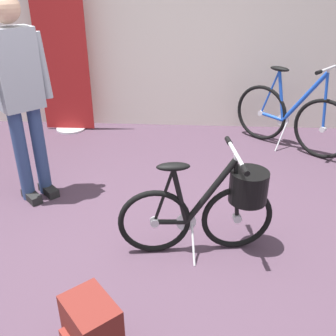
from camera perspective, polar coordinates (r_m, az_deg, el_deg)
The scene contains 7 objects.
ground_plane at distance 2.74m, azimuth -3.40°, elevation -13.58°, with size 8.12×8.12×0.00m, color #473342.
back_wall at distance 4.77m, azimuth 0.05°, elevation 22.70°, with size 8.12×0.10×2.82m, color silver.
floor_banner_stand at distance 4.82m, azimuth -15.21°, elevation 14.20°, with size 0.60×0.36×1.73m.
folding_bike_foreground at distance 2.65m, azimuth 7.02°, elevation -5.34°, with size 1.07×0.53×0.77m.
display_bike_left at distance 4.44m, azimuth 17.71°, elevation 7.20°, with size 1.08×0.92×0.96m.
visitor_near_wall at distance 3.29m, azimuth -21.09°, elevation 10.66°, with size 0.40×0.40×1.66m.
backpack_on_floor at distance 2.10m, azimuth -11.22°, elevation -22.97°, with size 0.34×0.35×0.40m.
Camera 1 is at (0.28, -2.06, 1.79)m, focal length 41.16 mm.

